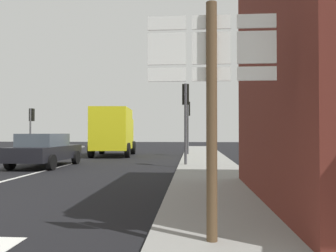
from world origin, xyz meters
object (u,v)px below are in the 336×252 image
at_px(route_sign_post, 212,95).
at_px(delivery_truck, 113,130).
at_px(sedan_far, 45,150).
at_px(traffic_light_far_right, 188,116).
at_px(traffic_light_far_left, 31,120).
at_px(traffic_light_near_right, 186,106).

bearing_deg(route_sign_post, delivery_truck, 107.17).
bearing_deg(sedan_far, traffic_light_far_right, 49.84).
relative_size(traffic_light_far_left, traffic_light_far_right, 0.92).
distance_m(sedan_far, delivery_truck, 7.28).
height_order(sedan_far, route_sign_post, route_sign_post).
xyz_separation_m(traffic_light_far_left, traffic_light_near_right, (11.14, -8.54, 0.31)).
bearing_deg(route_sign_post, traffic_light_far_left, 121.48).
distance_m(traffic_light_far_left, traffic_light_near_right, 14.04).
relative_size(sedan_far, traffic_light_near_right, 1.17).
bearing_deg(traffic_light_far_left, traffic_light_far_right, -7.34).
height_order(sedan_far, delivery_truck, delivery_truck).
bearing_deg(sedan_far, traffic_light_near_right, 2.40).
height_order(route_sign_post, traffic_light_far_left, traffic_light_far_left).
xyz_separation_m(traffic_light_far_right, traffic_light_near_right, (0.00, -7.11, 0.10)).
relative_size(delivery_truck, route_sign_post, 1.61).
bearing_deg(traffic_light_far_left, traffic_light_near_right, -37.48).
bearing_deg(traffic_light_far_right, traffic_light_near_right, -90.00).
height_order(delivery_truck, route_sign_post, route_sign_post).
height_order(delivery_truck, traffic_light_far_left, traffic_light_far_left).
bearing_deg(traffic_light_far_right, route_sign_post, -88.22).
bearing_deg(delivery_truck, traffic_light_far_left, 164.81).
bearing_deg(delivery_truck, traffic_light_far_right, 3.33).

